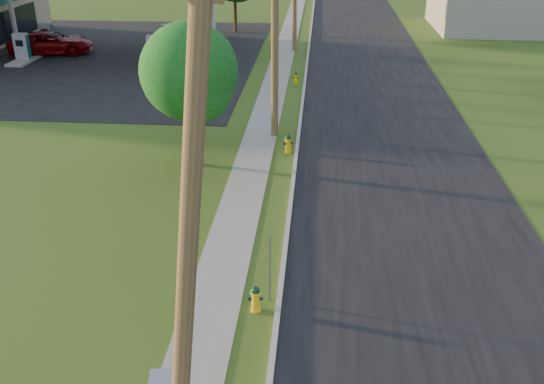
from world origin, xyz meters
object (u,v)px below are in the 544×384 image
object	(u,v)px
utility_pole_mid	(275,25)
hydrant_far	(296,78)
fuel_pump_sw	(47,39)
tree_verge	(191,76)
fuel_pump_se	(169,41)
car_red	(51,43)
hydrant_mid	(288,144)
fuel_pump_ne	(155,54)
hydrant_near	(256,299)
fuel_pump_nw	(23,51)
utility_pole_near	(188,240)

from	to	relation	value
utility_pole_mid	hydrant_far	xyz separation A→B (m)	(0.57, 8.98, -4.60)
fuel_pump_sw	tree_verge	bearing A→B (deg)	-54.14
fuel_pump_se	car_red	world-z (taller)	fuel_pump_se
fuel_pump_se	hydrant_mid	size ratio (longest dim) A/B	3.85
fuel_pump_ne	hydrant_near	distance (m)	27.92
utility_pole_mid	fuel_pump_ne	size ratio (longest dim) A/B	3.06
utility_pole_mid	fuel_pump_sw	world-z (taller)	utility_pole_mid
tree_verge	fuel_pump_nw	bearing A→B (deg)	131.84
tree_verge	hydrant_far	bearing A→B (deg)	74.74
utility_pole_near	utility_pole_mid	xyz separation A→B (m)	(-0.00, 18.00, 0.15)
utility_pole_near	hydrant_near	bearing A→B (deg)	83.76
hydrant_near	fuel_pump_ne	bearing A→B (deg)	109.71
fuel_pump_sw	hydrant_mid	size ratio (longest dim) A/B	3.85
hydrant_near	utility_pole_mid	bearing A→B (deg)	92.23
fuel_pump_ne	tree_verge	world-z (taller)	tree_verge
fuel_pump_sw	car_red	bearing A→B (deg)	-59.39
tree_verge	car_red	world-z (taller)	tree_verge
fuel_pump_nw	hydrant_far	distance (m)	18.90
utility_pole_mid	hydrant_far	bearing A→B (deg)	86.38
car_red	hydrant_near	bearing A→B (deg)	-161.90
fuel_pump_ne	fuel_pump_sw	distance (m)	9.85
fuel_pump_nw	utility_pole_mid	bearing A→B (deg)	-35.99
fuel_pump_nw	hydrant_near	size ratio (longest dim) A/B	4.20
hydrant_mid	hydrant_near	bearing A→B (deg)	-91.11
utility_pole_mid	fuel_pump_nw	distance (m)	22.52
hydrant_far	utility_pole_mid	bearing A→B (deg)	-93.62
fuel_pump_ne	car_red	world-z (taller)	fuel_pump_ne
fuel_pump_se	hydrant_far	xyz separation A→B (m)	(9.47, -8.02, -0.37)
fuel_pump_ne	fuel_pump_se	size ratio (longest dim) A/B	1.00
fuel_pump_nw	hydrant_far	xyz separation A→B (m)	(18.47, -4.02, -0.37)
fuel_pump_sw	hydrant_far	bearing A→B (deg)	-23.46
fuel_pump_se	hydrant_near	distance (m)	31.71
fuel_pump_se	tree_verge	distance (m)	21.80
hydrant_far	car_red	xyz separation A→B (m)	(-17.55, 6.47, 0.43)
fuel_pump_ne	car_red	size ratio (longest dim) A/B	0.56
fuel_pump_sw	hydrant_near	world-z (taller)	fuel_pump_sw
fuel_pump_se	hydrant_far	distance (m)	12.41
utility_pole_near	utility_pole_mid	distance (m)	18.00
fuel_pump_ne	hydrant_mid	size ratio (longest dim) A/B	3.85
fuel_pump_ne	tree_verge	size ratio (longest dim) A/B	0.56
fuel_pump_sw	utility_pole_near	bearing A→B (deg)	-62.91
hydrant_near	utility_pole_near	bearing A→B (deg)	-96.24
fuel_pump_se	hydrant_near	size ratio (longest dim) A/B	4.20
car_red	tree_verge	bearing A→B (deg)	-156.99
hydrant_mid	utility_pole_mid	bearing A→B (deg)	109.42
hydrant_mid	fuel_pump_ne	bearing A→B (deg)	122.57
utility_pole_mid	hydrant_far	size ratio (longest dim) A/B	13.54
fuel_pump_sw	fuel_pump_ne	bearing A→B (deg)	-23.96
fuel_pump_ne	hydrant_near	world-z (taller)	fuel_pump_ne
fuel_pump_sw	hydrant_mid	bearing A→B (deg)	-45.68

